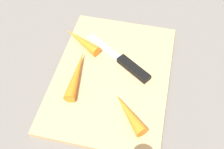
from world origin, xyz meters
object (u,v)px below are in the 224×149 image
at_px(knife, 129,65).
at_px(carrot_longest, 77,74).
at_px(carrot_medium, 81,41).
at_px(cutting_board, 112,76).
at_px(carrot_shortest, 129,113).

xyz_separation_m(knife, carrot_longest, (-0.06, 0.11, 0.01)).
xyz_separation_m(knife, carrot_medium, (0.05, 0.13, 0.01)).
bearing_deg(knife, carrot_medium, 14.64).
distance_m(carrot_longest, carrot_medium, 0.10).
relative_size(knife, carrot_longest, 1.29).
distance_m(knife, carrot_longest, 0.12).
distance_m(knife, carrot_medium, 0.14).
relative_size(carrot_longest, carrot_medium, 1.23).
bearing_deg(cutting_board, carrot_shortest, -149.73).
height_order(cutting_board, carrot_shortest, carrot_shortest).
xyz_separation_m(cutting_board, knife, (0.03, -0.03, 0.01)).
bearing_deg(carrot_medium, cutting_board, 171.71).
bearing_deg(cutting_board, knife, -48.76).
height_order(cutting_board, knife, knife).
bearing_deg(carrot_longest, carrot_shortest, -122.32).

